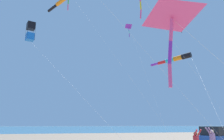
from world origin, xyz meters
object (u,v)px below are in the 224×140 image
(kite_windsock_black_fish_shape, at_px, (176,59))
(parked_car, at_px, (221,138))
(person_child_green_jacket, at_px, (213,140))
(kite_box_teal_far_right, at_px, (31,32))
(kite_delta_yellow_midlevel, at_px, (172,18))
(kite_delta_blue_topmost, at_px, (129,27))

(kite_windsock_black_fish_shape, bearing_deg, parked_car, 172.98)
(person_child_green_jacket, height_order, kite_box_teal_far_right, kite_box_teal_far_right)
(kite_box_teal_far_right, xyz_separation_m, kite_delta_yellow_midlevel, (-16.08, -7.06, -5.16))
(kite_box_teal_far_right, distance_m, kite_windsock_black_fish_shape, 16.52)
(parked_car, bearing_deg, person_child_green_jacket, 133.27)
(parked_car, height_order, kite_box_teal_far_right, kite_box_teal_far_right)
(parked_car, xyz_separation_m, kite_windsock_black_fish_shape, (7.27, -0.89, 8.58))
(parked_car, height_order, kite_delta_yellow_midlevel, kite_delta_yellow_midlevel)
(parked_car, bearing_deg, kite_box_teal_far_right, 62.78)
(parked_car, bearing_deg, kite_delta_yellow_midlevel, 133.86)
(parked_car, relative_size, kite_delta_yellow_midlevel, 0.54)
(person_child_green_jacket, bearing_deg, parked_car, -46.73)
(person_child_green_jacket, relative_size, kite_delta_blue_topmost, 0.10)
(parked_car, xyz_separation_m, person_child_green_jacket, (-2.67, 2.84, 0.04))
(kite_delta_blue_topmost, height_order, kite_windsock_black_fish_shape, kite_delta_blue_topmost)
(kite_box_teal_far_right, bearing_deg, kite_delta_yellow_midlevel, -156.29)
(kite_windsock_black_fish_shape, relative_size, kite_delta_yellow_midlevel, 1.77)
(kite_delta_blue_topmost, bearing_deg, kite_box_teal_far_right, 126.05)
(parked_car, height_order, kite_delta_blue_topmost, kite_delta_blue_topmost)
(kite_box_teal_far_right, height_order, kite_delta_yellow_midlevel, kite_box_teal_far_right)
(kite_delta_yellow_midlevel, bearing_deg, kite_box_teal_far_right, 23.71)
(person_child_green_jacket, distance_m, kite_delta_yellow_midlevel, 9.43)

